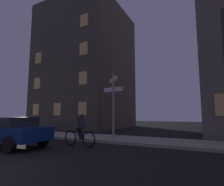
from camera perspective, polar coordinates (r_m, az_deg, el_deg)
The scene contains 5 objects.
sidewalk_kerb at distance 10.88m, azimuth -0.22°, elevation -14.21°, with size 40.00×2.62×0.14m, color gray.
signpost at distance 9.93m, azimuth 0.45°, elevation -2.32°, with size 1.17×0.90×3.62m.
car_near_left at distance 9.67m, azimuth -29.96°, elevation -10.29°, with size 4.21×2.01×1.35m.
cyclist at distance 8.69m, azimuth -9.96°, elevation -11.46°, with size 1.82×0.35×1.61m.
building_left_block at distance 22.81m, azimuth -7.85°, elevation 7.49°, with size 9.08×9.65×14.21m.
Camera 1 is at (5.05, -2.23, 1.45)m, focal length 28.96 mm.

